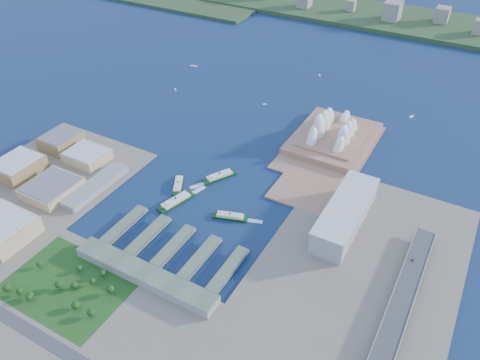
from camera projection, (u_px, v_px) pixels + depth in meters
The scene contains 24 objects.
ground at pixel (196, 213), 678.49m from camera, with size 3000.00×3000.00×0.00m, color #0D1F3F.
west_land at pixel (19, 199), 702.37m from camera, with size 220.00×390.00×3.00m, color #7B6F5E.
south_land at pixel (94, 318), 531.88m from camera, with size 720.00×180.00×3.00m, color #7B6F5E.
east_land at pixel (343, 303), 549.16m from camera, with size 240.00×500.00×3.00m, color #7B6F5E.
peninsula at pixel (330, 147), 816.00m from camera, with size 135.00×220.00×3.00m, color #9B7055.
far_shore at pixel (384, 17), 1354.83m from camera, with size 2200.00×260.00×12.00m, color #2D4926.
opera_house at pixel (335, 126), 812.40m from camera, with size 134.00×180.00×58.00m, color white, non-canonical shape.
toaster_building at pixel (345, 214), 645.44m from camera, with size 45.00×155.00×35.00m, color #95959A.
expressway at pixel (393, 327), 514.30m from camera, with size 26.00×340.00×11.85m, color gray, non-canonical shape.
west_buildings at pixel (35, 179), 717.58m from camera, with size 200.00×280.00×27.00m, color olive, non-canonical shape.
ferry_wharves at pixel (173, 247), 618.17m from camera, with size 184.00×90.00×9.30m, color #55654C, non-canonical shape.
terminal_building at pixel (145, 275), 573.52m from camera, with size 200.00×28.00×12.00m, color gray.
park at pixel (67, 281), 563.44m from camera, with size 150.00×110.00×16.00m, color #194714, non-canonical shape.
far_skyline at pixel (384, 7), 1320.68m from camera, with size 1900.00×140.00×55.00m, color gray, non-canonical shape.
ferry_a at pixel (178, 184), 726.86m from camera, with size 12.91×50.72×9.59m, color #0E3815, non-canonical shape.
ferry_b at pixel (220, 175), 743.69m from camera, with size 14.36×56.40×10.66m, color #0E3815, non-canonical shape.
ferry_c at pixel (176, 200), 693.25m from camera, with size 15.63×61.41×11.61m, color #0E3815, non-canonical shape.
ferry_d at pixel (230, 215), 667.65m from camera, with size 12.94×50.83×9.61m, color #0E3815, non-canonical shape.
boat_a at pixel (175, 90), 993.35m from camera, with size 3.14×12.55×2.42m, color white, non-canonical shape.
boat_b at pixel (265, 104), 941.18m from camera, with size 3.18×9.08×2.45m, color white, non-canonical shape.
boat_c at pixel (411, 116), 901.57m from camera, with size 3.65×12.50×2.81m, color white, non-canonical shape.
boat_d at pixel (194, 66), 1090.69m from camera, with size 3.73×17.06×2.88m, color white, non-canonical shape.
boat_e at pixel (320, 75), 1049.74m from camera, with size 3.55×11.15×2.74m, color white, non-canonical shape.
car_c at pixel (413, 260), 584.47m from camera, with size 1.94×4.78×1.39m, color slate.
Camera 1 is at (306.07, -414.11, 448.95)m, focal length 35.00 mm.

